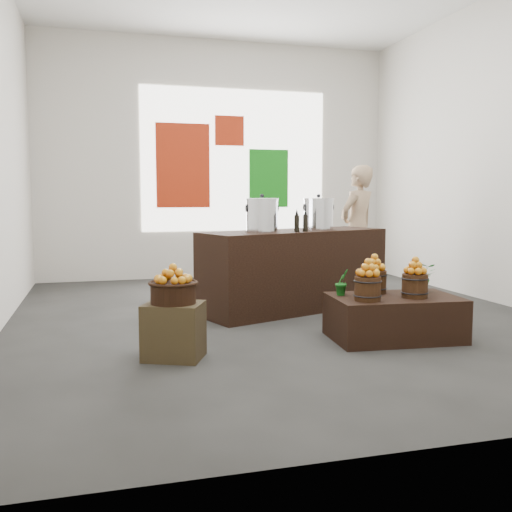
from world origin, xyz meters
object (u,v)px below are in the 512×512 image
object	(u,v)px
stock_pot_center	(318,215)
shopper	(357,228)
crate	(174,331)
wicker_basket	(173,293)
counter	(294,270)
display_table	(394,318)
stock_pot_left	(262,216)

from	to	relation	value
stock_pot_center	shopper	xyz separation A→B (m)	(1.03, 1.03, -0.24)
crate	wicker_basket	distance (m)	0.33
crate	counter	bearing A→B (deg)	45.66
crate	shopper	size ratio (longest dim) A/B	0.26
stock_pot_center	crate	bearing A→B (deg)	-137.77
display_table	stock_pot_left	size ratio (longest dim) A/B	3.31
stock_pot_center	shopper	distance (m)	1.47
crate	counter	world-z (taller)	counter
wicker_basket	shopper	size ratio (longest dim) A/B	0.21
crate	wicker_basket	bearing A→B (deg)	0.00
crate	stock_pot_center	size ratio (longest dim) A/B	1.31
display_table	stock_pot_left	distance (m)	1.98
display_table	counter	world-z (taller)	counter
wicker_basket	display_table	world-z (taller)	wicker_basket
shopper	counter	bearing A→B (deg)	11.09
stock_pot_left	shopper	world-z (taller)	shopper
wicker_basket	display_table	distance (m)	2.19
crate	display_table	distance (m)	2.16
wicker_basket	stock_pot_left	size ratio (longest dim) A/B	1.05
wicker_basket	shopper	xyz separation A→B (m)	(3.08, 2.89, 0.35)
shopper	wicker_basket	bearing A→B (deg)	14.47
stock_pot_left	crate	bearing A→B (deg)	-128.21
crate	display_table	bearing A→B (deg)	2.72
crate	wicker_basket	size ratio (longest dim) A/B	1.25
wicker_basket	display_table	bearing A→B (deg)	2.72
wicker_basket	stock_pot_left	world-z (taller)	stock_pot_left
wicker_basket	stock_pot_left	bearing A→B (deg)	51.79
counter	shopper	distance (m)	1.85
display_table	counter	bearing A→B (deg)	110.56
crate	counter	xyz separation A→B (m)	(1.70, 1.74, 0.25)
counter	stock_pot_center	world-z (taller)	stock_pot_center
stock_pot_center	shopper	size ratio (longest dim) A/B	0.20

